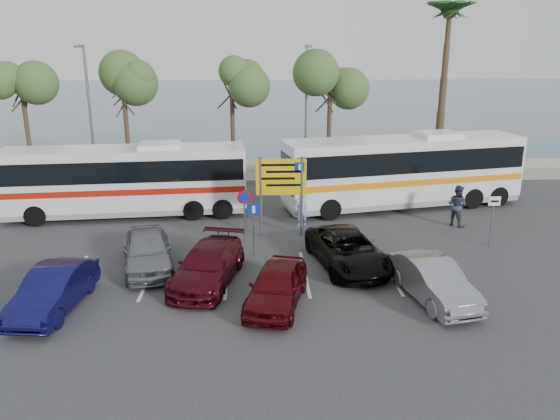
{
  "coord_description": "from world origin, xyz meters",
  "views": [
    {
      "loc": [
        -0.07,
        -19.82,
        8.37
      ],
      "look_at": [
        0.94,
        3.0,
        1.26
      ],
      "focal_mm": 35.0,
      "sensor_mm": 36.0,
      "label": 1
    }
  ],
  "objects_px": {
    "coach_bus_right": "(403,173)",
    "pedestrian_near": "(301,209)",
    "car_red": "(277,286)",
    "direction_sign": "(281,183)",
    "car_blue": "(54,290)",
    "car_silver_a": "(147,250)",
    "pedestrian_far": "(457,205)",
    "street_lamp_right": "(306,106)",
    "car_maroon": "(208,265)",
    "street_lamp_left": "(89,107)",
    "coach_bus_left": "(126,183)",
    "car_silver_b": "(433,281)",
    "suv_black": "(348,250)"
  },
  "relations": [
    {
      "from": "street_lamp_left",
      "to": "car_red",
      "type": "distance_m",
      "value": 20.4
    },
    {
      "from": "pedestrian_near",
      "to": "pedestrian_far",
      "type": "relative_size",
      "value": 0.9
    },
    {
      "from": "coach_bus_right",
      "to": "pedestrian_near",
      "type": "xyz_separation_m",
      "value": [
        -5.5,
        -3.01,
        -0.92
      ]
    },
    {
      "from": "street_lamp_right",
      "to": "car_silver_b",
      "type": "relative_size",
      "value": 1.92
    },
    {
      "from": "coach_bus_left",
      "to": "car_silver_a",
      "type": "xyz_separation_m",
      "value": [
        2.24,
        -6.75,
        -0.94
      ]
    },
    {
      "from": "coach_bus_right",
      "to": "car_maroon",
      "type": "height_order",
      "value": "coach_bus_right"
    },
    {
      "from": "direction_sign",
      "to": "coach_bus_right",
      "type": "distance_m",
      "value": 7.77
    },
    {
      "from": "street_lamp_left",
      "to": "coach_bus_left",
      "type": "relative_size",
      "value": 0.68
    },
    {
      "from": "car_silver_a",
      "to": "car_silver_b",
      "type": "relative_size",
      "value": 1.05
    },
    {
      "from": "pedestrian_far",
      "to": "pedestrian_near",
      "type": "bearing_deg",
      "value": 47.9
    },
    {
      "from": "street_lamp_right",
      "to": "direction_sign",
      "type": "xyz_separation_m",
      "value": [
        -2.0,
        -10.32,
        -2.17
      ]
    },
    {
      "from": "car_maroon",
      "to": "car_silver_b",
      "type": "xyz_separation_m",
      "value": [
        7.66,
        -1.7,
        0.01
      ]
    },
    {
      "from": "car_blue",
      "to": "car_red",
      "type": "height_order",
      "value": "car_blue"
    },
    {
      "from": "direction_sign",
      "to": "car_maroon",
      "type": "distance_m",
      "value": 5.89
    },
    {
      "from": "street_lamp_left",
      "to": "car_silver_a",
      "type": "xyz_separation_m",
      "value": [
        5.74,
        -13.77,
        -3.85
      ]
    },
    {
      "from": "street_lamp_right",
      "to": "car_blue",
      "type": "distance_m",
      "value": 19.96
    },
    {
      "from": "street_lamp_left",
      "to": "suv_black",
      "type": "bearing_deg",
      "value": -46.06
    },
    {
      "from": "car_blue",
      "to": "car_red",
      "type": "distance_m",
      "value": 7.2
    },
    {
      "from": "coach_bus_left",
      "to": "car_maroon",
      "type": "xyz_separation_m",
      "value": [
        4.64,
        -8.14,
        -1.01
      ]
    },
    {
      "from": "car_maroon",
      "to": "pedestrian_far",
      "type": "distance_m",
      "value": 12.64
    },
    {
      "from": "street_lamp_left",
      "to": "car_red",
      "type": "xyz_separation_m",
      "value": [
        10.54,
        -17.02,
        -3.92
      ]
    },
    {
      "from": "coach_bus_right",
      "to": "car_silver_b",
      "type": "bearing_deg",
      "value": -98.98
    },
    {
      "from": "car_silver_a",
      "to": "pedestrian_far",
      "type": "distance_m",
      "value": 14.3
    },
    {
      "from": "car_maroon",
      "to": "car_silver_b",
      "type": "bearing_deg",
      "value": 0.15
    },
    {
      "from": "car_red",
      "to": "direction_sign",
      "type": "bearing_deg",
      "value": 100.36
    },
    {
      "from": "street_lamp_left",
      "to": "suv_black",
      "type": "height_order",
      "value": "street_lamp_left"
    },
    {
      "from": "car_red",
      "to": "street_lamp_right",
      "type": "bearing_deg",
      "value": 96.1
    },
    {
      "from": "street_lamp_right",
      "to": "car_red",
      "type": "relative_size",
      "value": 2.0
    },
    {
      "from": "car_red",
      "to": "coach_bus_right",
      "type": "bearing_deg",
      "value": 71.8
    },
    {
      "from": "coach_bus_left",
      "to": "coach_bus_right",
      "type": "distance_m",
      "value": 14.03
    },
    {
      "from": "street_lamp_left",
      "to": "coach_bus_left",
      "type": "xyz_separation_m",
      "value": [
        3.5,
        -7.02,
        -2.91
      ]
    },
    {
      "from": "street_lamp_right",
      "to": "car_blue",
      "type": "xyz_separation_m",
      "value": [
        -9.66,
        -17.02,
        -3.91
      ]
    },
    {
      "from": "car_maroon",
      "to": "pedestrian_near",
      "type": "bearing_deg",
      "value": 70.13
    },
    {
      "from": "car_maroon",
      "to": "car_silver_b",
      "type": "height_order",
      "value": "car_silver_b"
    },
    {
      "from": "street_lamp_right",
      "to": "car_blue",
      "type": "height_order",
      "value": "street_lamp_right"
    },
    {
      "from": "car_blue",
      "to": "direction_sign",
      "type": "bearing_deg",
      "value": 47.29
    },
    {
      "from": "direction_sign",
      "to": "coach_bus_left",
      "type": "bearing_deg",
      "value": 156.24
    },
    {
      "from": "street_lamp_right",
      "to": "coach_bus_right",
      "type": "distance_m",
      "value": 8.08
    },
    {
      "from": "direction_sign",
      "to": "coach_bus_left",
      "type": "xyz_separation_m",
      "value": [
        -7.5,
        3.3,
        -0.74
      ]
    },
    {
      "from": "street_lamp_left",
      "to": "car_maroon",
      "type": "xyz_separation_m",
      "value": [
        8.14,
        -15.16,
        -3.92
      ]
    },
    {
      "from": "car_silver_b",
      "to": "pedestrian_far",
      "type": "relative_size",
      "value": 2.13
    },
    {
      "from": "car_silver_b",
      "to": "coach_bus_left",
      "type": "bearing_deg",
      "value": 129.25
    },
    {
      "from": "car_silver_a",
      "to": "pedestrian_far",
      "type": "bearing_deg",
      "value": 5.73
    },
    {
      "from": "pedestrian_far",
      "to": "street_lamp_right",
      "type": "bearing_deg",
      "value": -6.69
    },
    {
      "from": "car_blue",
      "to": "car_red",
      "type": "relative_size",
      "value": 1.04
    },
    {
      "from": "direction_sign",
      "to": "street_lamp_left",
      "type": "bearing_deg",
      "value": 136.83
    },
    {
      "from": "car_maroon",
      "to": "pedestrian_near",
      "type": "distance_m",
      "value": 7.18
    },
    {
      "from": "suv_black",
      "to": "car_silver_b",
      "type": "height_order",
      "value": "car_silver_b"
    },
    {
      "from": "street_lamp_right",
      "to": "car_red",
      "type": "bearing_deg",
      "value": -98.22
    },
    {
      "from": "car_blue",
      "to": "pedestrian_near",
      "type": "distance_m",
      "value": 11.72
    }
  ]
}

